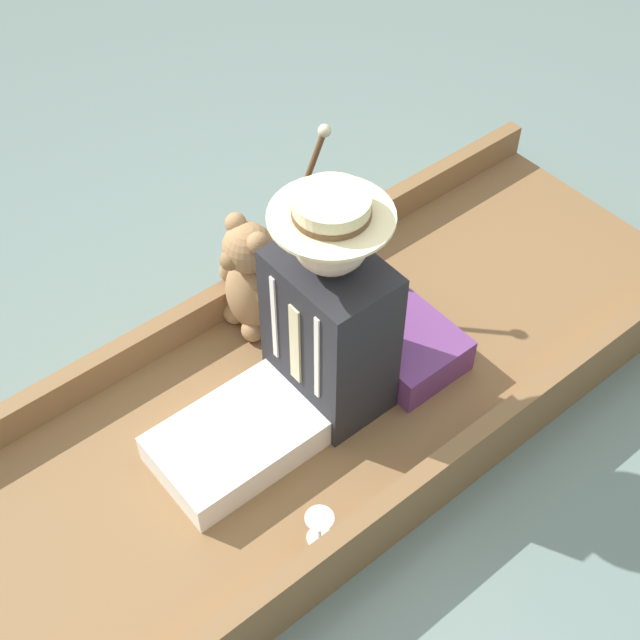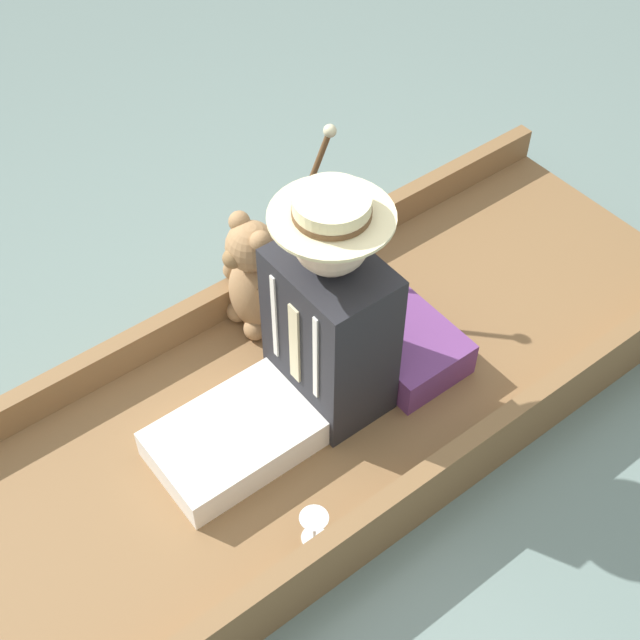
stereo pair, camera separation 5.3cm
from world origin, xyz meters
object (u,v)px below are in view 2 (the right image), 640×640
at_px(wine_glass, 314,523).
at_px(walking_cane, 302,205).
at_px(teddy_bear, 253,278).
at_px(seated_person, 310,338).

height_order(wine_glass, walking_cane, walking_cane).
height_order(teddy_bear, walking_cane, walking_cane).
bearing_deg(seated_person, teddy_bear, -6.82).
height_order(seated_person, walking_cane, seated_person).
bearing_deg(seated_person, walking_cane, -32.55).
height_order(seated_person, wine_glass, seated_person).
bearing_deg(wine_glass, teddy_bear, -23.70).
relative_size(seated_person, wine_glass, 7.10).
bearing_deg(wine_glass, seated_person, -36.24).
distance_m(wine_glass, walking_cane, 1.06).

